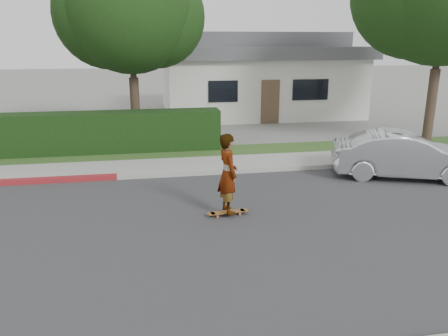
# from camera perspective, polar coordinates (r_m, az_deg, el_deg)

# --- Properties ---
(ground) EXTENTS (120.00, 120.00, 0.00)m
(ground) POSITION_cam_1_polar(r_m,az_deg,el_deg) (9.39, -21.38, -9.22)
(ground) COLOR slate
(ground) RESTS_ON ground
(road) EXTENTS (60.00, 8.00, 0.01)m
(road) POSITION_cam_1_polar(r_m,az_deg,el_deg) (9.39, -21.38, -9.19)
(road) COLOR #2D2D30
(road) RESTS_ON ground
(curb_far) EXTENTS (60.00, 0.20, 0.15)m
(curb_far) POSITION_cam_1_polar(r_m,az_deg,el_deg) (13.14, -18.14, -1.33)
(curb_far) COLOR #9E9E99
(curb_far) RESTS_ON ground
(sidewalk_far) EXTENTS (60.00, 1.60, 0.12)m
(sidewalk_far) POSITION_cam_1_polar(r_m,az_deg,el_deg) (14.00, -17.65, -0.29)
(sidewalk_far) COLOR gray
(sidewalk_far) RESTS_ON ground
(planting_strip) EXTENTS (60.00, 1.60, 0.10)m
(planting_strip) POSITION_cam_1_polar(r_m,az_deg,el_deg) (15.54, -16.93, 1.32)
(planting_strip) COLOR #2D4C1E
(planting_strip) RESTS_ON ground
(hedge) EXTENTS (15.00, 1.00, 1.50)m
(hedge) POSITION_cam_1_polar(r_m,az_deg,el_deg) (16.60, -27.24, 3.63)
(hedge) COLOR black
(hedge) RESTS_ON ground
(tree_center) EXTENTS (5.66, 4.84, 7.44)m
(tree_center) POSITION_cam_1_polar(r_m,az_deg,el_deg) (17.56, -12.23, 19.30)
(tree_center) COLOR #33261C
(tree_center) RESTS_ON ground
(house) EXTENTS (10.60, 8.60, 4.30)m
(house) POSITION_cam_1_polar(r_m,az_deg,el_deg) (25.13, 4.02, 12.17)
(house) COLOR beige
(house) RESTS_ON ground
(skateboard) EXTENTS (1.00, 0.29, 0.09)m
(skateboard) POSITION_cam_1_polar(r_m,az_deg,el_deg) (10.06, 0.50, -5.79)
(skateboard) COLOR #B35C31
(skateboard) RESTS_ON ground
(skateboarder) EXTENTS (0.55, 0.73, 1.82)m
(skateboarder) POSITION_cam_1_polar(r_m,az_deg,el_deg) (9.75, 0.51, -0.74)
(skateboarder) COLOR white
(skateboarder) RESTS_ON skateboard
(car_silver) EXTENTS (4.31, 2.70, 1.34)m
(car_silver) POSITION_cam_1_polar(r_m,az_deg,el_deg) (13.72, 22.53, 1.53)
(car_silver) COLOR silver
(car_silver) RESTS_ON ground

